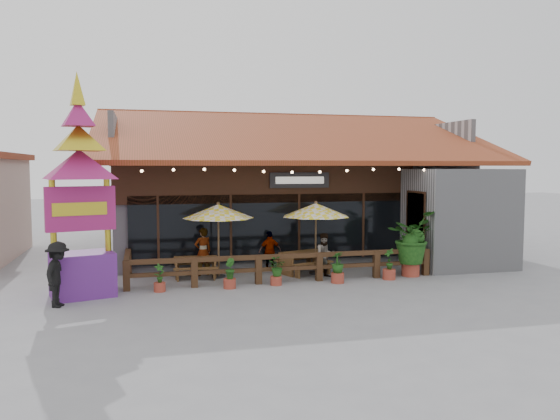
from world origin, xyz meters
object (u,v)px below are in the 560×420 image
object	(u,v)px
thai_sign_tower	(79,170)
umbrella_right	(316,210)
tropical_plant	(411,239)
picnic_table_right	(303,259)
umbrella_left	(218,212)
pedestrian	(58,274)
picnic_table_left	(196,264)

from	to	relation	value
thai_sign_tower	umbrella_right	bearing A→B (deg)	11.55
tropical_plant	umbrella_right	bearing A→B (deg)	159.03
picnic_table_right	tropical_plant	size ratio (longest dim) A/B	0.87
tropical_plant	umbrella_left	bearing A→B (deg)	167.90
umbrella_left	pedestrian	size ratio (longest dim) A/B	1.47
picnic_table_right	pedestrian	xyz separation A→B (m)	(-7.53, -2.76, 0.35)
umbrella_left	tropical_plant	distance (m)	6.53
picnic_table_right	picnic_table_left	bearing A→B (deg)	177.22
umbrella_left	tropical_plant	world-z (taller)	umbrella_left
umbrella_left	picnic_table_right	size ratio (longest dim) A/B	1.31
picnic_table_left	pedestrian	world-z (taller)	pedestrian
picnic_table_left	thai_sign_tower	world-z (taller)	thai_sign_tower
umbrella_left	umbrella_right	world-z (taller)	umbrella_left
picnic_table_right	thai_sign_tower	world-z (taller)	thai_sign_tower
umbrella_left	picnic_table_right	xyz separation A→B (m)	(2.92, -0.06, -1.69)
umbrella_left	picnic_table_right	bearing A→B (deg)	-1.20
umbrella_left	umbrella_right	size ratio (longest dim) A/B	0.97
picnic_table_left	tropical_plant	bearing A→B (deg)	-11.76
picnic_table_right	pedestrian	bearing A→B (deg)	-159.90
umbrella_left	picnic_table_left	size ratio (longest dim) A/B	1.67
thai_sign_tower	pedestrian	xyz separation A→B (m)	(-0.49, -1.09, -2.72)
pedestrian	thai_sign_tower	bearing A→B (deg)	-9.51
pedestrian	umbrella_right	bearing A→B (deg)	-56.98
umbrella_left	thai_sign_tower	bearing A→B (deg)	-157.24
umbrella_right	pedestrian	distance (m)	8.45
picnic_table_right	tropical_plant	xyz separation A→B (m)	(3.39, -1.29, 0.76)
thai_sign_tower	pedestrian	distance (m)	2.97
umbrella_left	picnic_table_left	world-z (taller)	umbrella_left
thai_sign_tower	picnic_table_right	bearing A→B (deg)	13.31
umbrella_right	tropical_plant	size ratio (longest dim) A/B	1.17
umbrella_left	thai_sign_tower	world-z (taller)	thai_sign_tower
tropical_plant	thai_sign_tower	bearing A→B (deg)	-177.96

